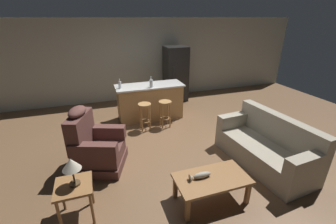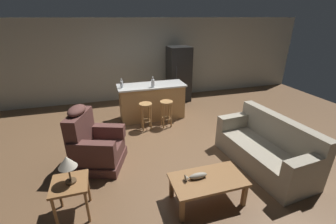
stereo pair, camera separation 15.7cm
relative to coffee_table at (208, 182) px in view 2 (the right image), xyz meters
name	(u,v)px [view 2 (the right image)]	position (x,y,z in m)	size (l,w,h in m)	color
ground_plane	(166,140)	(-0.10, 1.93, -0.36)	(12.00, 12.00, 0.00)	brown
back_wall	(139,60)	(-0.10, 5.06, 0.94)	(12.00, 0.05, 2.60)	#B2B2A3
coffee_table	(208,182)	(0.00, 0.00, 0.00)	(1.10, 0.60, 0.42)	olive
fish_figurine	(196,176)	(-0.17, 0.05, 0.10)	(0.34, 0.10, 0.10)	#4C3823
couch	(266,149)	(1.46, 0.53, -0.02)	(0.99, 1.96, 0.94)	#9E937F
recliner_near_lamp	(94,145)	(-1.62, 1.45, 0.06)	(1.08, 1.08, 1.20)	brown
end_table	(70,188)	(-1.92, 0.31, 0.10)	(0.48, 0.48, 0.56)	olive
table_lamp	(67,163)	(-1.89, 0.31, 0.50)	(0.24, 0.24, 0.41)	#4C3823
kitchen_island	(152,101)	(-0.10, 3.28, 0.11)	(1.80, 0.70, 0.95)	#AD7F4C
bar_stool_left	(146,111)	(-0.40, 2.65, 0.11)	(0.32, 0.32, 0.68)	#A87A47
bar_stool_right	(166,109)	(0.13, 2.65, 0.11)	(0.32, 0.32, 0.68)	#A87A47
refrigerator	(179,74)	(1.09, 4.48, 0.52)	(0.70, 0.69, 1.76)	black
bottle_tall_green	(153,83)	(-0.11, 3.06, 0.69)	(0.09, 0.09, 0.28)	silver
bottle_short_amber	(122,84)	(-0.88, 3.24, 0.68)	(0.07, 0.07, 0.25)	silver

